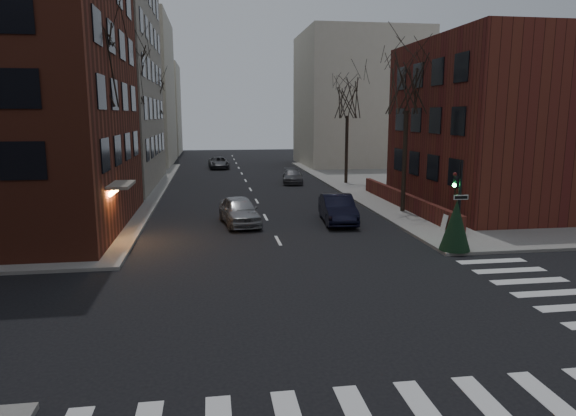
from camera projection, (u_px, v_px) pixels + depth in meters
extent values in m
plane|color=black|center=(335.00, 346.00, 13.97)|extent=(160.00, 160.00, 0.00)
cube|color=gray|center=(564.00, 182.00, 47.37)|extent=(44.00, 44.00, 0.15)
cube|color=#A19785|center=(37.00, 18.00, 42.05)|extent=(18.00, 18.00, 28.00)
cube|color=#572319|center=(511.00, 125.00, 33.87)|extent=(12.00, 14.00, 11.00)
cube|color=#572319|center=(404.00, 200.00, 33.69)|extent=(0.35, 16.00, 1.00)
cube|color=beige|center=(113.00, 92.00, 63.67)|extent=(14.00, 16.00, 18.00)
cube|color=beige|center=(358.00, 100.00, 63.36)|extent=(14.00, 14.00, 16.00)
cube|color=beige|center=(147.00, 109.00, 80.86)|extent=(10.00, 12.00, 14.00)
cylinder|color=black|center=(459.00, 204.00, 23.50)|extent=(0.14, 0.14, 4.00)
cylinder|color=black|center=(457.00, 245.00, 23.84)|extent=(0.44, 0.44, 0.20)
imported|color=black|center=(455.00, 186.00, 23.31)|extent=(0.16, 0.20, 1.00)
sphere|color=#19FF4C|center=(454.00, 185.00, 23.25)|extent=(0.18, 0.18, 0.18)
cube|color=white|center=(461.00, 197.00, 23.32)|extent=(0.70, 0.03, 0.22)
cylinder|color=#2D231C|center=(99.00, 170.00, 25.68)|extent=(0.28, 0.28, 6.65)
cylinder|color=#2D231C|center=(133.00, 150.00, 37.32)|extent=(0.28, 0.28, 7.00)
cylinder|color=#2D231C|center=(154.00, 144.00, 51.00)|extent=(0.28, 0.28, 6.30)
cylinder|color=#2D231C|center=(404.00, 162.00, 32.17)|extent=(0.28, 0.28, 6.30)
cylinder|color=#2D231C|center=(347.00, 150.00, 45.82)|extent=(0.28, 0.28, 5.95)
cylinder|color=black|center=(134.00, 162.00, 33.61)|extent=(0.12, 0.12, 6.00)
sphere|color=#FFA54C|center=(132.00, 114.00, 33.05)|extent=(0.36, 0.36, 0.36)
cylinder|color=black|center=(162.00, 145.00, 53.06)|extent=(0.12, 0.12, 6.00)
sphere|color=#FFA54C|center=(161.00, 114.00, 52.51)|extent=(0.36, 0.36, 0.36)
imported|color=black|center=(338.00, 209.00, 29.82)|extent=(2.12, 5.03, 1.62)
imported|color=gray|center=(239.00, 211.00, 29.29)|extent=(2.52, 4.92, 1.60)
imported|color=#434348|center=(293.00, 176.00, 46.94)|extent=(2.31, 4.57, 1.27)
imported|color=#434448|center=(219.00, 163.00, 59.84)|extent=(2.46, 4.93, 1.34)
cube|color=silver|center=(447.00, 222.00, 27.31)|extent=(0.39, 0.53, 0.83)
cone|color=black|center=(456.00, 225.00, 23.12)|extent=(1.75, 1.75, 2.30)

